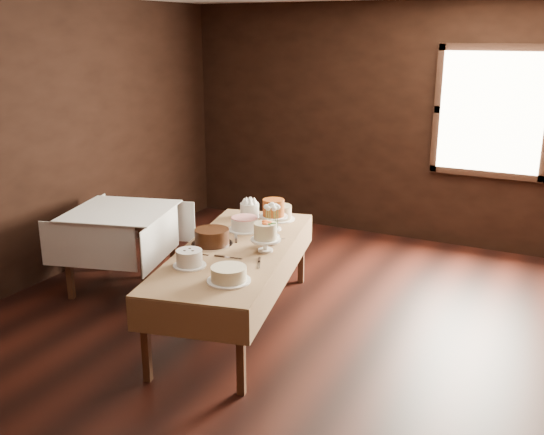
# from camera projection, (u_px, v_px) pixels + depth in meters

# --- Properties ---
(floor) EXTENTS (5.00, 6.00, 0.01)m
(floor) POSITION_uv_depth(u_px,v_px,m) (261.00, 329.00, 5.30)
(floor) COLOR black
(floor) RESTS_ON ground
(wall_back) EXTENTS (5.00, 0.02, 2.80)m
(wall_back) POSITION_uv_depth(u_px,v_px,m) (378.00, 122.00, 7.44)
(wall_back) COLOR black
(wall_back) RESTS_ON ground
(wall_left) EXTENTS (0.02, 6.00, 2.80)m
(wall_left) POSITION_uv_depth(u_px,v_px,m) (34.00, 144.00, 5.99)
(wall_left) COLOR black
(wall_left) RESTS_ON ground
(window) EXTENTS (1.10, 0.05, 1.30)m
(window) POSITION_uv_depth(u_px,v_px,m) (491.00, 112.00, 6.77)
(window) COLOR #FFEABF
(window) RESTS_ON wall_back
(display_table) EXTENTS (1.37, 2.40, 0.70)m
(display_table) POSITION_uv_depth(u_px,v_px,m) (236.00, 254.00, 5.22)
(display_table) COLOR #412516
(display_table) RESTS_ON ground
(side_table) EXTENTS (1.16, 1.16, 0.80)m
(side_table) POSITION_uv_depth(u_px,v_px,m) (121.00, 219.00, 5.99)
(side_table) COLOR #412516
(side_table) RESTS_ON ground
(cake_meringue) EXTENTS (0.26, 0.26, 0.14)m
(cake_meringue) POSITION_uv_depth(u_px,v_px,m) (250.00, 211.00, 6.05)
(cake_meringue) COLOR silver
(cake_meringue) RESTS_ON display_table
(cake_speckled) EXTENTS (0.30, 0.30, 0.14)m
(cake_speckled) POSITION_uv_depth(u_px,v_px,m) (280.00, 213.00, 5.98)
(cake_speckled) COLOR white
(cake_speckled) RESTS_ON display_table
(cake_lattice) EXTENTS (0.31, 0.31, 0.12)m
(cake_lattice) POSITION_uv_depth(u_px,v_px,m) (245.00, 224.00, 5.66)
(cake_lattice) COLOR white
(cake_lattice) RESTS_ON display_table
(cake_caramel) EXTENTS (0.28, 0.28, 0.30)m
(cake_caramel) POSITION_uv_depth(u_px,v_px,m) (274.00, 216.00, 5.65)
(cake_caramel) COLOR white
(cake_caramel) RESTS_ON display_table
(cake_chocolate) EXTENTS (0.36, 0.36, 0.14)m
(cake_chocolate) POSITION_uv_depth(u_px,v_px,m) (212.00, 237.00, 5.27)
(cake_chocolate) COLOR silver
(cake_chocolate) RESTS_ON display_table
(cake_flowers) EXTENTS (0.26, 0.26, 0.26)m
(cake_flowers) POSITION_uv_depth(u_px,v_px,m) (265.00, 239.00, 5.10)
(cake_flowers) COLOR white
(cake_flowers) RESTS_ON display_table
(cake_swirl) EXTENTS (0.26, 0.26, 0.13)m
(cake_swirl) POSITION_uv_depth(u_px,v_px,m) (189.00, 259.00, 4.79)
(cake_swirl) COLOR white
(cake_swirl) RESTS_ON display_table
(cake_cream) EXTENTS (0.36, 0.36, 0.11)m
(cake_cream) POSITION_uv_depth(u_px,v_px,m) (229.00, 275.00, 4.49)
(cake_cream) COLOR white
(cake_cream) RESTS_ON display_table
(cake_server_a) EXTENTS (0.24, 0.06, 0.01)m
(cake_server_a) POSITION_uv_depth(u_px,v_px,m) (233.00, 258.00, 4.97)
(cake_server_a) COLOR silver
(cake_server_a) RESTS_ON display_table
(cake_server_b) EXTENTS (0.13, 0.23, 0.01)m
(cake_server_b) POSITION_uv_depth(u_px,v_px,m) (259.00, 265.00, 4.82)
(cake_server_b) COLOR silver
(cake_server_b) RESTS_ON display_table
(cake_server_c) EXTENTS (0.15, 0.22, 0.01)m
(cake_server_c) POSITION_uv_depth(u_px,v_px,m) (236.00, 237.00, 5.48)
(cake_server_c) COLOR silver
(cake_server_c) RESTS_ON display_table
(cake_server_d) EXTENTS (0.14, 0.22, 0.01)m
(cake_server_d) POSITION_uv_depth(u_px,v_px,m) (277.00, 240.00, 5.40)
(cake_server_d) COLOR silver
(cake_server_d) RESTS_ON display_table
(cake_server_e) EXTENTS (0.24, 0.05, 0.01)m
(cake_server_e) POSITION_uv_depth(u_px,v_px,m) (200.00, 254.00, 5.05)
(cake_server_e) COLOR silver
(cake_server_e) RESTS_ON display_table
(flower_vase) EXTENTS (0.18, 0.18, 0.15)m
(flower_vase) POSITION_uv_depth(u_px,v_px,m) (272.00, 235.00, 5.30)
(flower_vase) COLOR #2D2823
(flower_vase) RESTS_ON display_table
(flower_bouquet) EXTENTS (0.14, 0.14, 0.20)m
(flower_bouquet) POSITION_uv_depth(u_px,v_px,m) (272.00, 214.00, 5.24)
(flower_bouquet) COLOR white
(flower_bouquet) RESTS_ON flower_vase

